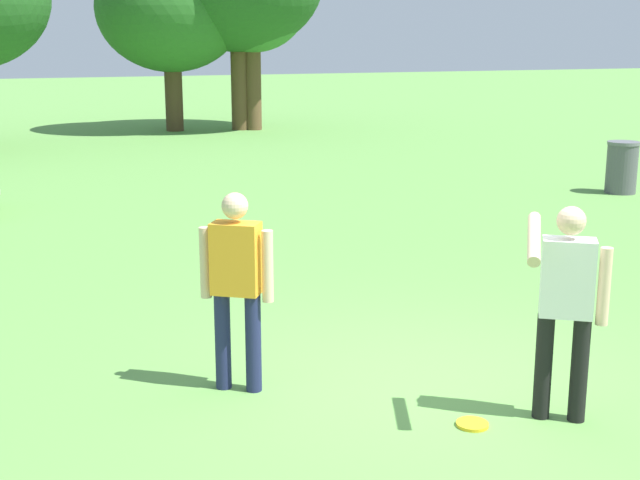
{
  "coord_description": "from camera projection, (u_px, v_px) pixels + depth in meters",
  "views": [
    {
      "loc": [
        -3.31,
        -5.78,
        2.81
      ],
      "look_at": [
        -0.38,
        1.34,
        1.0
      ],
      "focal_mm": 48.23,
      "sensor_mm": 36.0,
      "label": 1
    }
  ],
  "objects": [
    {
      "name": "person_catcher",
      "position": [
        237.0,
        279.0,
        6.85
      ],
      "size": [
        0.51,
        0.4,
        1.64
      ],
      "color": "#1E234C",
      "rests_on": "ground"
    },
    {
      "name": "trash_can_further_along",
      "position": [
        622.0,
        167.0,
        15.9
      ],
      "size": [
        0.59,
        0.59,
        0.96
      ],
      "color": "#515156",
      "rests_on": "ground"
    },
    {
      "name": "tree_far_right",
      "position": [
        171.0,
        9.0,
        25.88
      ],
      "size": [
        4.5,
        4.5,
        5.62
      ],
      "color": "#4C3823",
      "rests_on": "ground"
    },
    {
      "name": "ground_plane",
      "position": [
        424.0,
        388.0,
        7.08
      ],
      "size": [
        120.0,
        120.0,
        0.0
      ],
      "primitive_type": "plane",
      "color": "#609947"
    },
    {
      "name": "person_thrower",
      "position": [
        566.0,
        298.0,
        6.29
      ],
      "size": [
        0.83,
        0.53,
        1.64
      ],
      "color": "black",
      "rests_on": "ground"
    },
    {
      "name": "tree_back_left",
      "position": [
        252.0,
        7.0,
        26.22
      ],
      "size": [
        3.31,
        3.31,
        5.19
      ],
      "color": "brown",
      "rests_on": "ground"
    },
    {
      "name": "frisbee",
      "position": [
        472.0,
        424.0,
        6.39
      ],
      "size": [
        0.24,
        0.24,
        0.03
      ],
      "primitive_type": "cylinder",
      "color": "yellow",
      "rests_on": "ground"
    }
  ]
}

